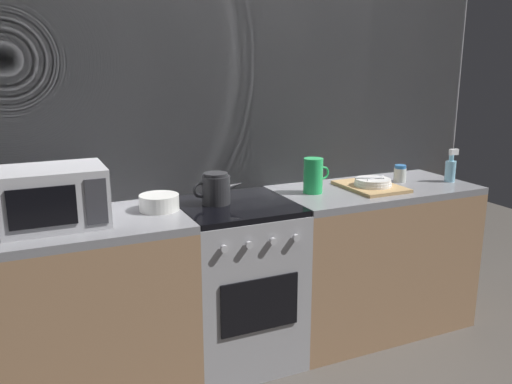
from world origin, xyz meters
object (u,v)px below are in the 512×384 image
Objects in this scene: pitcher at (313,176)px; dish_pile at (372,185)px; spray_bottle at (451,169)px; kettle at (216,189)px; microwave at (53,197)px; stove_unit at (237,282)px; spice_jar at (400,174)px; mixing_bowl at (159,202)px.

dish_pile is at bearing -8.69° from pitcher.
pitcher is 0.93m from spray_bottle.
kettle is 0.59m from pitcher.
kettle is (0.80, 0.05, -0.05)m from microwave.
spice_jar is at bearing 2.77° from stove_unit.
stove_unit is 0.54m from kettle.
spice_jar is 0.52× the size of spray_bottle.
kettle is at bearing 179.35° from pitcher.
microwave is 0.51m from mixing_bowl.
mixing_bowl is (-0.40, 0.04, 0.49)m from stove_unit.
dish_pile reaches higher than stove_unit.
kettle is 1.40× the size of spray_bottle.
spray_bottle is (0.29, -0.13, 0.03)m from spice_jar.
microwave is 4.38× the size of spice_jar.
stove_unit is 8.57× the size of spice_jar.
pitcher reaches higher than spice_jar.
dish_pile is at bearing -3.76° from kettle.
mixing_bowl is 1.82m from spray_bottle.
microwave is 0.81m from kettle.
pitcher is at bearing 173.60° from spray_bottle.
spray_bottle is at bearing -3.63° from mixing_bowl.
kettle is 1.42× the size of mixing_bowl.
spice_jar is (0.64, 0.02, -0.05)m from pitcher.
stove_unit is 0.74m from pitcher.
dish_pile is at bearing -163.98° from spice_jar.
dish_pile is (0.37, -0.06, -0.08)m from pitcher.
mixing_bowl is at bearing 179.27° from pitcher.
mixing_bowl is (0.50, 0.05, -0.10)m from microwave.
dish_pile is 1.97× the size of spray_bottle.
spray_bottle is at bearing -6.40° from pitcher.
dish_pile is 0.28m from spice_jar.
stove_unit is at bearing -6.27° from mixing_bowl.
microwave is 1.76m from dish_pile.
spray_bottle reaches higher than stove_unit.
spray_bottle reaches higher than spice_jar.
microwave reaches higher than spice_jar.
spice_jar is 0.32m from spray_bottle.
pitcher reaches higher than kettle.
pitcher is at bearing -178.04° from spice_jar.
pitcher is 0.99× the size of spray_bottle.
spice_jar is at bearing 16.02° from dish_pile.
pitcher is (1.39, 0.04, -0.03)m from microwave.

